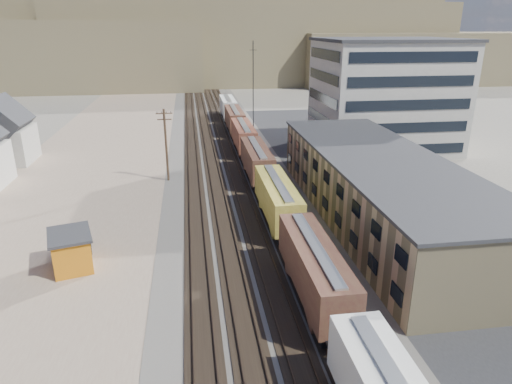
{
  "coord_description": "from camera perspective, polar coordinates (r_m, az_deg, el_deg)",
  "views": [
    {
      "loc": [
        -5.17,
        -19.49,
        20.33
      ],
      "look_at": [
        1.72,
        27.46,
        3.0
      ],
      "focal_mm": 32.0,
      "sensor_mm": 36.0,
      "label": 1
    }
  ],
  "objects": [
    {
      "name": "dirt_yard",
      "position": [
        64.59,
        -21.16,
        0.33
      ],
      "size": [
        24.0,
        180.0,
        0.03
      ],
      "primitive_type": "cube",
      "color": "#88705E",
      "rests_on": "ground"
    },
    {
      "name": "parked_car_blue",
      "position": [
        79.07,
        12.47,
        5.26
      ],
      "size": [
        5.52,
        5.79,
        1.52
      ],
      "primitive_type": "imported",
      "rotation": [
        0.0,
        0.0,
        0.72
      ],
      "color": "navy",
      "rests_on": "ground"
    },
    {
      "name": "parked_car_far",
      "position": [
        70.43,
        20.35,
        2.69
      ],
      "size": [
        2.69,
        5.02,
        1.62
      ],
      "primitive_type": "imported",
      "rotation": [
        0.0,
        0.0,
        -0.17
      ],
      "color": "white",
      "rests_on": "ground"
    },
    {
      "name": "radio_mast",
      "position": [
        81.05,
        -0.35,
        12.11
      ],
      "size": [
        1.2,
        0.16,
        18.0
      ],
      "color": "black",
      "rests_on": "ground"
    },
    {
      "name": "hills_north",
      "position": [
        187.6,
        -7.06,
        18.02
      ],
      "size": [
        265.0,
        80.0,
        32.0
      ],
      "color": "brown",
      "rests_on": "ground"
    },
    {
      "name": "asphalt_lot",
      "position": [
        64.19,
        17.19,
        0.69
      ],
      "size": [
        26.0,
        120.0,
        0.04
      ],
      "primitive_type": "cube",
      "color": "#232326",
      "rests_on": "ground"
    },
    {
      "name": "warehouse",
      "position": [
        51.61,
        15.14,
        0.49
      ],
      "size": [
        12.4,
        40.4,
        7.25
      ],
      "color": "tan",
      "rests_on": "ground"
    },
    {
      "name": "utility_pole_north",
      "position": [
        63.39,
        -11.18,
        5.96
      ],
      "size": [
        2.2,
        0.32,
        10.0
      ],
      "color": "#382619",
      "rests_on": "ground"
    },
    {
      "name": "freight_train",
      "position": [
        56.32,
        1.24,
        1.92
      ],
      "size": [
        3.0,
        119.74,
        4.46
      ],
      "color": "black",
      "rests_on": "ground"
    },
    {
      "name": "office_tower",
      "position": [
        82.23,
        15.82,
        11.59
      ],
      "size": [
        22.6,
        18.6,
        18.45
      ],
      "color": "#9E998E",
      "rests_on": "ground"
    },
    {
      "name": "maintenance_shed",
      "position": [
        43.67,
        -22.08,
        -6.76
      ],
      "size": [
        4.65,
        5.36,
        3.35
      ],
      "color": "#C26F12",
      "rests_on": "ground"
    },
    {
      "name": "ballast_bed",
      "position": [
        72.58,
        -3.94,
        3.77
      ],
      "size": [
        18.0,
        200.0,
        0.06
      ],
      "primitive_type": "cube",
      "color": "#4C4742",
      "rests_on": "ground"
    },
    {
      "name": "rail_tracks",
      "position": [
        72.52,
        -4.37,
        3.82
      ],
      "size": [
        11.4,
        200.0,
        0.24
      ],
      "color": "black",
      "rests_on": "ground"
    }
  ]
}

